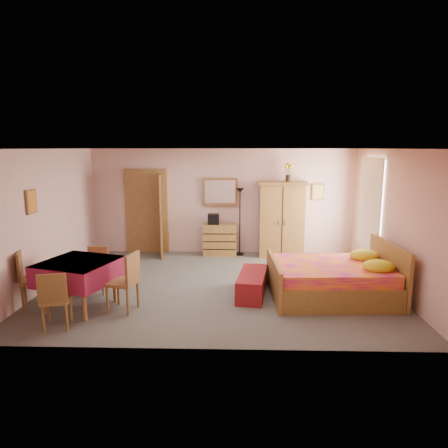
{
  "coord_description": "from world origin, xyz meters",
  "views": [
    {
      "loc": [
        0.32,
        -7.36,
        2.62
      ],
      "look_at": [
        0.1,
        0.3,
        1.15
      ],
      "focal_mm": 32.0,
      "sensor_mm": 36.0,
      "label": 1
    }
  ],
  "objects_px": {
    "sunflower_vase": "(288,172)",
    "chair_west": "(34,279)",
    "bench": "(252,284)",
    "chair_south": "(56,299)",
    "chest_of_drawers": "(220,240)",
    "chair_north": "(96,271)",
    "wardrobe": "(281,219)",
    "chair_east": "(122,282)",
    "floor_lamp": "(240,222)",
    "stereo": "(213,219)",
    "wall_mirror": "(220,192)",
    "bed": "(331,270)",
    "dining_table": "(80,285)"
  },
  "relations": [
    {
      "from": "stereo",
      "to": "chair_north",
      "type": "distance_m",
      "value": 3.36
    },
    {
      "from": "wall_mirror",
      "to": "chair_north",
      "type": "distance_m",
      "value": 3.78
    },
    {
      "from": "bed",
      "to": "chair_south",
      "type": "relative_size",
      "value": 2.44
    },
    {
      "from": "chair_south",
      "to": "chair_east",
      "type": "xyz_separation_m",
      "value": [
        0.8,
        0.65,
        0.05
      ]
    },
    {
      "from": "wall_mirror",
      "to": "chair_north",
      "type": "relative_size",
      "value": 1.05
    },
    {
      "from": "bench",
      "to": "chair_north",
      "type": "bearing_deg",
      "value": 179.1
    },
    {
      "from": "chair_east",
      "to": "dining_table",
      "type": "bearing_deg",
      "value": 96.46
    },
    {
      "from": "sunflower_vase",
      "to": "chair_south",
      "type": "xyz_separation_m",
      "value": [
        -3.88,
        -4.13,
        -1.61
      ]
    },
    {
      "from": "floor_lamp",
      "to": "chair_west",
      "type": "distance_m",
      "value": 4.85
    },
    {
      "from": "floor_lamp",
      "to": "wardrobe",
      "type": "bearing_deg",
      "value": -5.63
    },
    {
      "from": "chest_of_drawers",
      "to": "chair_north",
      "type": "xyz_separation_m",
      "value": [
        -2.15,
        -2.68,
        0.03
      ]
    },
    {
      "from": "chest_of_drawers",
      "to": "dining_table",
      "type": "relative_size",
      "value": 0.75
    },
    {
      "from": "bench",
      "to": "chair_west",
      "type": "xyz_separation_m",
      "value": [
        -3.65,
        -0.63,
        0.27
      ]
    },
    {
      "from": "wall_mirror",
      "to": "bed",
      "type": "relative_size",
      "value": 0.41
    },
    {
      "from": "wall_mirror",
      "to": "bed",
      "type": "distance_m",
      "value": 3.79
    },
    {
      "from": "sunflower_vase",
      "to": "chair_east",
      "type": "xyz_separation_m",
      "value": [
        -3.09,
        -3.48,
        -1.56
      ]
    },
    {
      "from": "bench",
      "to": "chair_west",
      "type": "height_order",
      "value": "chair_west"
    },
    {
      "from": "sunflower_vase",
      "to": "chair_north",
      "type": "height_order",
      "value": "sunflower_vase"
    },
    {
      "from": "chest_of_drawers",
      "to": "bed",
      "type": "relative_size",
      "value": 0.38
    },
    {
      "from": "bed",
      "to": "chair_east",
      "type": "xyz_separation_m",
      "value": [
        -3.53,
        -0.71,
        -0.01
      ]
    },
    {
      "from": "chest_of_drawers",
      "to": "wardrobe",
      "type": "distance_m",
      "value": 1.59
    },
    {
      "from": "chest_of_drawers",
      "to": "bench",
      "type": "relative_size",
      "value": 0.67
    },
    {
      "from": "bench",
      "to": "dining_table",
      "type": "bearing_deg",
      "value": -166.69
    },
    {
      "from": "chair_north",
      "to": "chair_east",
      "type": "bearing_deg",
      "value": 128.97
    },
    {
      "from": "bed",
      "to": "stereo",
      "type": "bearing_deg",
      "value": 126.65
    },
    {
      "from": "chair_north",
      "to": "stereo",
      "type": "bearing_deg",
      "value": -129.23
    },
    {
      "from": "wardrobe",
      "to": "bench",
      "type": "height_order",
      "value": "wardrobe"
    },
    {
      "from": "wall_mirror",
      "to": "chair_south",
      "type": "relative_size",
      "value": 0.99
    },
    {
      "from": "chest_of_drawers",
      "to": "chair_north",
      "type": "bearing_deg",
      "value": -128.98
    },
    {
      "from": "bench",
      "to": "chair_east",
      "type": "bearing_deg",
      "value": -160.53
    },
    {
      "from": "bench",
      "to": "chair_east",
      "type": "xyz_separation_m",
      "value": [
        -2.14,
        -0.76,
        0.28
      ]
    },
    {
      "from": "wardrobe",
      "to": "chair_north",
      "type": "xyz_separation_m",
      "value": [
        -3.65,
        -2.61,
        -0.5
      ]
    },
    {
      "from": "chest_of_drawers",
      "to": "dining_table",
      "type": "height_order",
      "value": "dining_table"
    },
    {
      "from": "bench",
      "to": "stereo",
      "type": "bearing_deg",
      "value": 107.37
    },
    {
      "from": "wall_mirror",
      "to": "chair_west",
      "type": "relative_size",
      "value": 0.91
    },
    {
      "from": "chair_south",
      "to": "dining_table",
      "type": "bearing_deg",
      "value": 72.69
    },
    {
      "from": "sunflower_vase",
      "to": "bed",
      "type": "xyz_separation_m",
      "value": [
        0.45,
        -2.77,
        -1.55
      ]
    },
    {
      "from": "wall_mirror",
      "to": "floor_lamp",
      "type": "xyz_separation_m",
      "value": [
        0.49,
        -0.17,
        -0.72
      ]
    },
    {
      "from": "sunflower_vase",
      "to": "chair_west",
      "type": "height_order",
      "value": "sunflower_vase"
    },
    {
      "from": "bed",
      "to": "chair_north",
      "type": "bearing_deg",
      "value": 176.3
    },
    {
      "from": "wardrobe",
      "to": "bench",
      "type": "xyz_separation_m",
      "value": [
        -0.81,
        -2.66,
        -0.71
      ]
    },
    {
      "from": "chair_south",
      "to": "bench",
      "type": "bearing_deg",
      "value": 13.39
    },
    {
      "from": "chest_of_drawers",
      "to": "chair_east",
      "type": "bearing_deg",
      "value": -112.78
    },
    {
      "from": "wall_mirror",
      "to": "sunflower_vase",
      "type": "relative_size",
      "value": 1.96
    },
    {
      "from": "bench",
      "to": "chair_south",
      "type": "distance_m",
      "value": 3.26
    },
    {
      "from": "wall_mirror",
      "to": "sunflower_vase",
      "type": "distance_m",
      "value": 1.72
    },
    {
      "from": "wall_mirror",
      "to": "wardrobe",
      "type": "relative_size",
      "value": 0.47
    },
    {
      "from": "bed",
      "to": "chair_south",
      "type": "bearing_deg",
      "value": -165.02
    },
    {
      "from": "floor_lamp",
      "to": "chest_of_drawers",
      "type": "bearing_deg",
      "value": -175.88
    },
    {
      "from": "floor_lamp",
      "to": "chair_west",
      "type": "relative_size",
      "value": 1.74
    }
  ]
}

